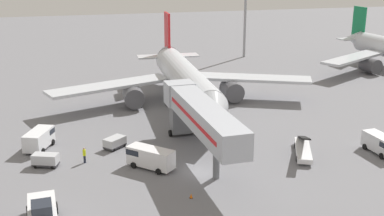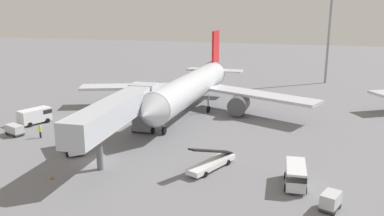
{
  "view_description": "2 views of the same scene",
  "coord_description": "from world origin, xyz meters",
  "px_view_note": "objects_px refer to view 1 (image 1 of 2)",
  "views": [
    {
      "loc": [
        -12.54,
        -45.35,
        21.68
      ],
      "look_at": [
        2.72,
        12.99,
        2.9
      ],
      "focal_mm": 45.59,
      "sensor_mm": 36.0,
      "label": 1
    },
    {
      "loc": [
        21.83,
        -37.94,
        17.12
      ],
      "look_at": [
        5.93,
        17.87,
        2.25
      ],
      "focal_mm": 37.59,
      "sensor_mm": 36.0,
      "label": 2
    }
  ],
  "objects_px": {
    "airplane_at_gate": "(184,79)",
    "jet_bridge": "(199,114)",
    "service_van_rear_left": "(149,157)",
    "safety_cone_alpha": "(191,196)",
    "baggage_cart_outer_right": "(115,142)",
    "belt_loader_truck": "(303,148)",
    "service_van_far_center": "(39,138)",
    "baggage_cart_mid_right": "(45,160)",
    "service_van_near_right": "(382,144)",
    "ground_crew_worker_foreground": "(84,155)"
  },
  "relations": [
    {
      "from": "airplane_at_gate",
      "to": "safety_cone_alpha",
      "type": "xyz_separation_m",
      "value": [
        -6.53,
        -29.35,
        -3.89
      ]
    },
    {
      "from": "service_van_near_right",
      "to": "service_van_far_center",
      "type": "relative_size",
      "value": 0.97
    },
    {
      "from": "service_van_near_right",
      "to": "ground_crew_worker_foreground",
      "type": "bearing_deg",
      "value": 169.84
    },
    {
      "from": "service_van_rear_left",
      "to": "safety_cone_alpha",
      "type": "relative_size",
      "value": 10.23
    },
    {
      "from": "belt_loader_truck",
      "to": "safety_cone_alpha",
      "type": "relative_size",
      "value": 14.29
    },
    {
      "from": "service_van_near_right",
      "to": "baggage_cart_mid_right",
      "type": "height_order",
      "value": "service_van_near_right"
    },
    {
      "from": "service_van_far_center",
      "to": "baggage_cart_mid_right",
      "type": "relative_size",
      "value": 1.68
    },
    {
      "from": "service_van_far_center",
      "to": "ground_crew_worker_foreground",
      "type": "xyz_separation_m",
      "value": [
        4.9,
        -5.66,
        -0.32
      ]
    },
    {
      "from": "belt_loader_truck",
      "to": "service_van_far_center",
      "type": "bearing_deg",
      "value": 161.67
    },
    {
      "from": "airplane_at_gate",
      "to": "service_van_rear_left",
      "type": "distance_m",
      "value": 23.59
    },
    {
      "from": "baggage_cart_outer_right",
      "to": "safety_cone_alpha",
      "type": "height_order",
      "value": "baggage_cart_outer_right"
    },
    {
      "from": "baggage_cart_mid_right",
      "to": "airplane_at_gate",
      "type": "bearing_deg",
      "value": 42.74
    },
    {
      "from": "airplane_at_gate",
      "to": "service_van_rear_left",
      "type": "height_order",
      "value": "airplane_at_gate"
    },
    {
      "from": "service_van_near_right",
      "to": "baggage_cart_mid_right",
      "type": "bearing_deg",
      "value": 170.87
    },
    {
      "from": "jet_bridge",
      "to": "service_van_rear_left",
      "type": "height_order",
      "value": "jet_bridge"
    },
    {
      "from": "service_van_rear_left",
      "to": "service_van_near_right",
      "type": "bearing_deg",
      "value": -6.05
    },
    {
      "from": "belt_loader_truck",
      "to": "service_van_far_center",
      "type": "relative_size",
      "value": 1.39
    },
    {
      "from": "service_van_rear_left",
      "to": "baggage_cart_mid_right",
      "type": "relative_size",
      "value": 1.67
    },
    {
      "from": "baggage_cart_outer_right",
      "to": "jet_bridge",
      "type": "bearing_deg",
      "value": -28.9
    },
    {
      "from": "service_van_near_right",
      "to": "baggage_cart_outer_right",
      "type": "bearing_deg",
      "value": 162.24
    },
    {
      "from": "ground_crew_worker_foreground",
      "to": "jet_bridge",
      "type": "bearing_deg",
      "value": -6.44
    },
    {
      "from": "service_van_far_center",
      "to": "baggage_cart_mid_right",
      "type": "bearing_deg",
      "value": -82.04
    },
    {
      "from": "airplane_at_gate",
      "to": "jet_bridge",
      "type": "relative_size",
      "value": 1.96
    },
    {
      "from": "jet_bridge",
      "to": "service_van_near_right",
      "type": "distance_m",
      "value": 21.36
    },
    {
      "from": "safety_cone_alpha",
      "to": "baggage_cart_outer_right",
      "type": "bearing_deg",
      "value": 111.22
    },
    {
      "from": "airplane_at_gate",
      "to": "service_van_far_center",
      "type": "distance_m",
      "value": 24.49
    },
    {
      "from": "airplane_at_gate",
      "to": "service_van_rear_left",
      "type": "xyz_separation_m",
      "value": [
        -9.11,
        -21.57,
        -2.84
      ]
    },
    {
      "from": "ground_crew_worker_foreground",
      "to": "service_van_near_right",
      "type": "bearing_deg",
      "value": -10.16
    },
    {
      "from": "airplane_at_gate",
      "to": "ground_crew_worker_foreground",
      "type": "height_order",
      "value": "airplane_at_gate"
    },
    {
      "from": "airplane_at_gate",
      "to": "jet_bridge",
      "type": "distance_m",
      "value": 20.14
    },
    {
      "from": "service_van_far_center",
      "to": "safety_cone_alpha",
      "type": "bearing_deg",
      "value": -49.48
    },
    {
      "from": "belt_loader_truck",
      "to": "service_van_far_center",
      "type": "xyz_separation_m",
      "value": [
        -29.16,
        9.66,
        0.5
      ]
    },
    {
      "from": "service_van_rear_left",
      "to": "ground_crew_worker_foreground",
      "type": "height_order",
      "value": "service_van_rear_left"
    },
    {
      "from": "service_van_near_right",
      "to": "safety_cone_alpha",
      "type": "height_order",
      "value": "service_van_near_right"
    },
    {
      "from": "jet_bridge",
      "to": "service_van_far_center",
      "type": "xyz_separation_m",
      "value": [
        -17.47,
        7.08,
        -3.79
      ]
    },
    {
      "from": "service_van_rear_left",
      "to": "safety_cone_alpha",
      "type": "xyz_separation_m",
      "value": [
        2.58,
        -7.78,
        -1.05
      ]
    },
    {
      "from": "service_van_near_right",
      "to": "baggage_cart_outer_right",
      "type": "xyz_separation_m",
      "value": [
        -29.42,
        9.43,
        -0.48
      ]
    },
    {
      "from": "belt_loader_truck",
      "to": "safety_cone_alpha",
      "type": "xyz_separation_m",
      "value": [
        -15.0,
        -6.91,
        -0.53
      ]
    },
    {
      "from": "baggage_cart_outer_right",
      "to": "baggage_cart_mid_right",
      "type": "relative_size",
      "value": 0.97
    },
    {
      "from": "airplane_at_gate",
      "to": "belt_loader_truck",
      "type": "xyz_separation_m",
      "value": [
        8.47,
        -22.44,
        -3.36
      ]
    },
    {
      "from": "belt_loader_truck",
      "to": "service_van_far_center",
      "type": "height_order",
      "value": "belt_loader_truck"
    },
    {
      "from": "jet_bridge",
      "to": "safety_cone_alpha",
      "type": "relative_size",
      "value": 43.01
    },
    {
      "from": "jet_bridge",
      "to": "ground_crew_worker_foreground",
      "type": "relative_size",
      "value": 11.7
    },
    {
      "from": "jet_bridge",
      "to": "belt_loader_truck",
      "type": "xyz_separation_m",
      "value": [
        11.69,
        -2.58,
        -4.29
      ]
    },
    {
      "from": "baggage_cart_mid_right",
      "to": "service_van_rear_left",
      "type": "bearing_deg",
      "value": -16.42
    },
    {
      "from": "baggage_cart_mid_right",
      "to": "belt_loader_truck",
      "type": "bearing_deg",
      "value": -8.13
    },
    {
      "from": "baggage_cart_outer_right",
      "to": "baggage_cart_mid_right",
      "type": "distance_m",
      "value": 8.51
    },
    {
      "from": "airplane_at_gate",
      "to": "baggage_cart_outer_right",
      "type": "distance_m",
      "value": 19.54
    },
    {
      "from": "service_van_near_right",
      "to": "ground_crew_worker_foreground",
      "type": "relative_size",
      "value": 2.72
    },
    {
      "from": "safety_cone_alpha",
      "to": "service_van_far_center",
      "type": "bearing_deg",
      "value": 130.52
    }
  ]
}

